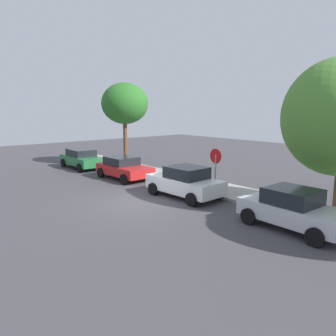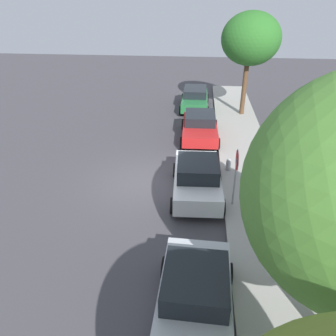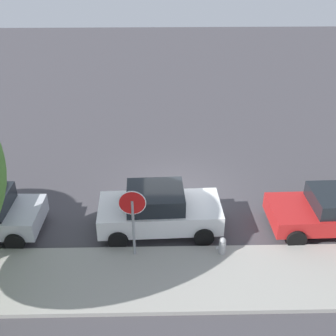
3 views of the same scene
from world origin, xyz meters
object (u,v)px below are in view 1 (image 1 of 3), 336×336
Objects in this scene: parked_car_red at (124,168)px; parked_car_green at (82,158)px; parked_car_white at (185,182)px; street_tree_near_corner at (125,104)px; stop_sign at (216,163)px; fire_hydrant at (180,180)px; parked_car_silver at (293,209)px.

parked_car_green is at bearing -175.80° from parked_car_red.
street_tree_near_corner is (-9.86, 2.88, 3.99)m from parked_car_white.
stop_sign reaches higher than parked_car_green.
parked_car_green reaches higher than parked_car_red.
parked_car_red is 5.61× the size of fire_hydrant.
street_tree_near_corner is 8.90× the size of fire_hydrant.
stop_sign is 0.39× the size of street_tree_near_corner.
parked_car_white reaches higher than parked_car_silver.
street_tree_near_corner is at bearing 163.73° from parked_car_white.
parked_car_white is 1.02× the size of parked_car_red.
parked_car_red is 5.21m from parked_car_green.
parked_car_silver is 0.62× the size of street_tree_near_corner.
parked_car_white is 0.64× the size of street_tree_near_corner.
parked_car_white is 5.81m from parked_car_silver.
stop_sign reaches higher than parked_car_white.
parked_car_white reaches higher than parked_car_green.
parked_car_silver reaches higher than fire_hydrant.
parked_car_silver is at bearing 0.33° from parked_car_white.
fire_hydrant is at bearing 10.87° from parked_car_green.
street_tree_near_corner is (-4.10, 2.83, 4.06)m from parked_car_red.
street_tree_near_corner is (-15.67, 2.85, 4.02)m from parked_car_silver.
parked_car_red reaches higher than fire_hydrant.
fire_hydrant is (9.02, 1.73, -0.38)m from parked_car_green.
parked_car_green is at bearing -171.63° from stop_sign.
parked_car_red is (-5.77, 0.05, -0.07)m from parked_car_white.
parked_car_green is (-5.19, -0.38, 0.03)m from parked_car_red.
street_tree_near_corner reaches higher than parked_car_silver.
stop_sign is 6.73m from parked_car_red.
street_tree_near_corner is at bearing 145.41° from parked_car_red.
stop_sign is 5.31m from parked_car_silver.
street_tree_near_corner is at bearing 169.71° from parked_car_silver.
parked_car_red is at bearing -160.55° from fire_hydrant.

